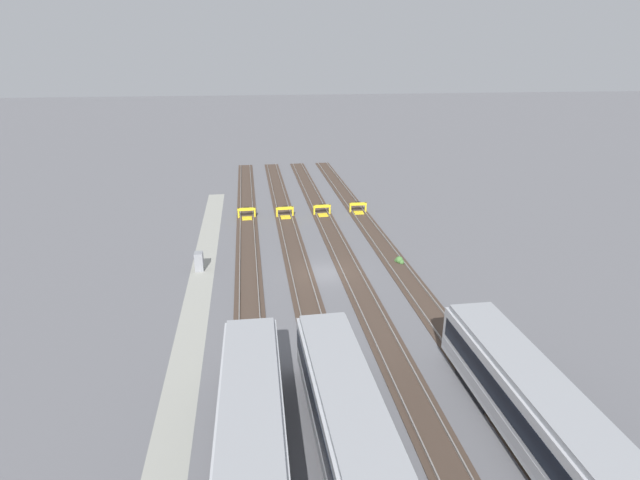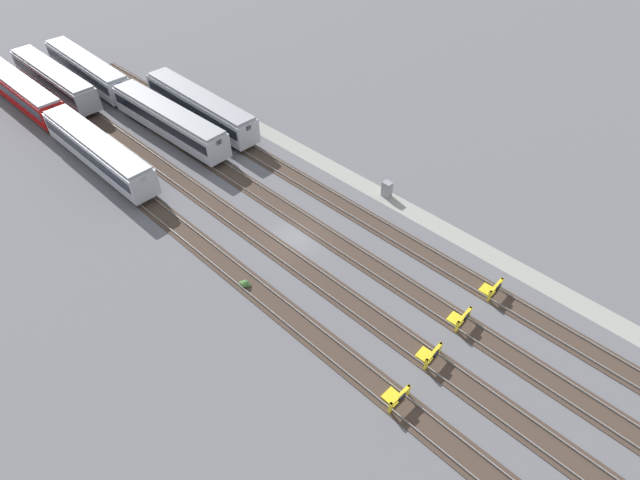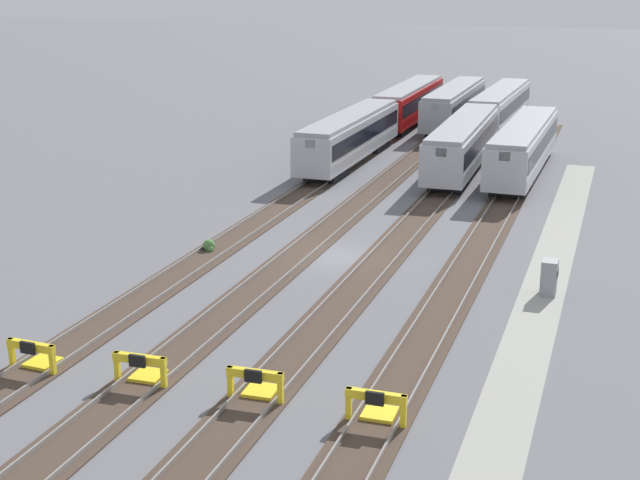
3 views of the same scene
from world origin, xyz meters
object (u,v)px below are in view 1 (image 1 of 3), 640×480
Objects in this scene: bumper_stop_middle_track at (322,211)px; bumper_stop_far_inner_track at (358,209)px; subway_car_back_row_leftmost at (553,432)px; bumper_stop_near_inner_track at (285,213)px; bumper_stop_nearest_track at (247,214)px; electrical_cabinet at (199,261)px; weed_clump at (399,260)px; subway_car_front_row_left_inner at (252,465)px; subway_car_front_row_centre at (358,453)px.

bumper_stop_middle_track and bumper_stop_far_inner_track have the same top height.
subway_car_back_row_leftmost is 39.08m from bumper_stop_near_inner_track.
bumper_stop_nearest_track and bumper_stop_far_inner_track have the same top height.
electrical_cabinet is at bearing -16.45° from bumper_stop_nearest_track.
bumper_stop_near_inner_track is 17.12m from weed_clump.
bumper_stop_nearest_track is 12.82m from bumper_stop_far_inner_track.
bumper_stop_middle_track is at bearing 92.61° from bumper_stop_near_inner_track.
subway_car_front_row_left_inner is 19.61× the size of weed_clump.
weed_clump is (-23.50, 8.94, -1.80)m from subway_car_front_row_centre.
subway_car_front_row_centre is at bearing 18.87° from electrical_cabinet.
subway_car_front_row_centre is 38.14m from bumper_stop_near_inner_track.
bumper_stop_far_inner_track is (-38.60, 0.03, -1.53)m from subway_car_back_row_leftmost.
subway_car_front_row_left_inner is 12.82m from subway_car_back_row_leftmost.
bumper_stop_middle_track is (-38.31, 8.59, -1.53)m from subway_car_front_row_left_inner.
bumper_stop_far_inner_track is at bearing -178.58° from weed_clump.
bumper_stop_nearest_track is at bearing -161.56° from subway_car_back_row_leftmost.
weed_clump is at bearing 150.64° from subway_car_front_row_left_inner.
bumper_stop_middle_track is 15.52m from weed_clump.
subway_car_front_row_left_inner is 1.00× the size of subway_car_front_row_centre.
bumper_stop_near_inner_track is 16.03m from electrical_cabinet.
bumper_stop_near_inner_track is at bearing -86.73° from bumper_stop_far_inner_track.
bumper_stop_far_inner_track is 2.18× the size of weed_clump.
subway_car_front_row_left_inner reaches higher than bumper_stop_near_inner_track.
subway_car_back_row_leftmost reaches higher than electrical_cabinet.
bumper_stop_far_inner_track is at bearing 93.92° from bumper_stop_middle_track.
bumper_stop_near_inner_track is 2.18× the size of weed_clump.
subway_car_front_row_left_inner is 8.99× the size of bumper_stop_far_inner_track.
subway_car_front_row_left_inner is 38.39m from bumper_stop_near_inner_track.
subway_car_front_row_centre is (0.00, 4.28, 0.00)m from subway_car_front_row_left_inner.
subway_car_front_row_left_inner is 1.00× the size of subway_car_back_row_leftmost.
subway_car_front_row_left_inner is 9.00× the size of bumper_stop_nearest_track.
subway_car_front_row_left_inner is at bearing 9.45° from electrical_cabinet.
subway_car_front_row_left_inner reaches higher than bumper_stop_nearest_track.
bumper_stop_nearest_track is at bearing -93.11° from bumper_stop_near_inner_track.
subway_car_back_row_leftmost is 8.96× the size of bumper_stop_near_inner_track.
bumper_stop_near_inner_track is 4.28m from bumper_stop_middle_track.
subway_car_back_row_leftmost is 40.45m from bumper_stop_nearest_track.
bumper_stop_far_inner_track is (-0.29, 4.26, 0.00)m from bumper_stop_middle_track.
bumper_stop_far_inner_track is 1.26× the size of electrical_cabinet.
bumper_stop_nearest_track and bumper_stop_near_inner_track have the same top height.
bumper_stop_near_inner_track is 1.26× the size of electrical_cabinet.
electrical_cabinet is (13.86, -12.66, 0.29)m from bumper_stop_middle_track.
subway_car_front_row_centre is at bearing -6.41° from bumper_stop_middle_track.
weed_clump is (14.61, 8.91, -0.27)m from bumper_stop_near_inner_track.
subway_car_front_row_centre is 38.61m from bumper_stop_nearest_track.
bumper_stop_far_inner_track is at bearing 93.27° from bumper_stop_near_inner_track.
subway_car_front_row_left_inner is 27.02m from weed_clump.
electrical_cabinet reaches higher than bumper_stop_nearest_track.
bumper_stop_near_inner_track reaches higher than weed_clump.
subway_car_front_row_centre is 9.00× the size of bumper_stop_nearest_track.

